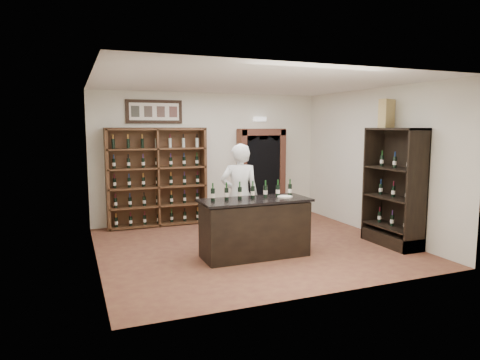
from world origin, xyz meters
name	(u,v)px	position (x,y,z in m)	size (l,w,h in m)	color
floor	(252,246)	(0.00, 0.00, 0.00)	(5.50, 5.50, 0.00)	brown
ceiling	(252,83)	(0.00, 0.00, 3.00)	(5.50, 5.50, 0.00)	white
wall_back	(210,157)	(0.00, 2.50, 1.50)	(5.50, 0.04, 3.00)	silver
wall_left	(94,172)	(-2.75, 0.00, 1.50)	(0.04, 5.00, 3.00)	silver
wall_right	(374,162)	(2.75, 0.00, 1.50)	(0.04, 5.00, 3.00)	silver
wine_shelf	(157,177)	(-1.30, 2.33, 1.10)	(2.20, 0.38, 2.20)	#522D1C
framed_picture	(154,112)	(-1.30, 2.47, 2.55)	(1.25, 0.04, 0.52)	black
arched_doorway	(261,171)	(1.25, 2.33, 1.14)	(1.17, 0.35, 2.17)	black
emergency_light	(260,119)	(1.25, 2.42, 2.40)	(0.30, 0.10, 0.10)	white
tasting_counter	(255,228)	(-0.20, -0.60, 0.49)	(1.88, 0.78, 1.00)	black
counter_bottle_0	(213,195)	(-0.92, -0.51, 1.11)	(0.07, 0.07, 0.30)	black
counter_bottle_1	(226,194)	(-0.68, -0.51, 1.11)	(0.07, 0.07, 0.30)	black
counter_bottle_2	(240,193)	(-0.44, -0.51, 1.11)	(0.07, 0.07, 0.30)	black
counter_bottle_3	(253,192)	(-0.20, -0.51, 1.11)	(0.07, 0.07, 0.30)	black
counter_bottle_4	(265,191)	(0.04, -0.51, 1.11)	(0.07, 0.07, 0.30)	black
counter_bottle_5	(278,191)	(0.28, -0.51, 1.11)	(0.07, 0.07, 0.30)	black
counter_bottle_6	(290,190)	(0.52, -0.51, 1.11)	(0.07, 0.07, 0.30)	black
side_cabinet	(394,205)	(2.52, -0.90, 0.75)	(0.48, 1.20, 2.20)	black
shopkeeper	(240,196)	(-0.23, 0.03, 0.96)	(0.70, 0.46, 1.92)	white
plate	(285,197)	(0.36, -0.62, 1.01)	(0.26, 0.26, 0.02)	silver
wine_crate	(387,114)	(2.53, -0.58, 2.47)	(0.38, 0.16, 0.54)	tan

